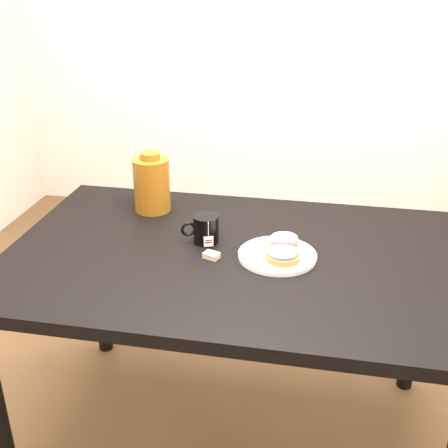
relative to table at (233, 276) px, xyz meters
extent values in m
plane|color=brown|center=(0.00, 0.00, -0.67)|extent=(4.00, 4.00, 0.00)
cube|color=beige|center=(0.00, 2.00, 0.68)|extent=(3.50, 0.02, 2.70)
cube|color=black|center=(0.00, 0.00, 0.06)|extent=(1.40, 0.90, 0.04)
cylinder|color=black|center=(-0.64, 0.39, -0.31)|extent=(0.06, 0.06, 0.71)
cylinder|color=black|center=(0.64, 0.39, -0.31)|extent=(0.06, 0.06, 0.71)
cylinder|color=white|center=(0.14, 0.00, 0.09)|extent=(0.24, 0.24, 0.01)
torus|color=white|center=(0.14, 0.00, 0.10)|extent=(0.23, 0.23, 0.01)
cylinder|color=brown|center=(0.15, 0.06, 0.11)|extent=(0.10, 0.10, 0.02)
cylinder|color=gray|center=(0.15, 0.06, 0.12)|extent=(0.10, 0.10, 0.01)
cylinder|color=brown|center=(0.15, -0.04, 0.11)|extent=(0.11, 0.11, 0.02)
cylinder|color=gray|center=(0.15, -0.04, 0.12)|extent=(0.10, 0.10, 0.01)
cylinder|color=black|center=(-0.10, 0.06, 0.13)|extent=(0.11, 0.11, 0.09)
cylinder|color=black|center=(-0.10, 0.06, 0.16)|extent=(0.07, 0.07, 0.00)
torus|color=black|center=(-0.15, 0.04, 0.13)|extent=(0.05, 0.03, 0.05)
cylinder|color=beige|center=(-0.08, 0.02, 0.15)|extent=(0.00, 0.00, 0.05)
cube|color=white|center=(-0.08, 0.02, 0.11)|extent=(0.03, 0.01, 0.03)
cube|color=#C6B793|center=(-0.06, -0.05, 0.09)|extent=(0.05, 0.05, 0.02)
cylinder|color=#5D320C|center=(-0.34, 0.27, 0.18)|extent=(0.14, 0.14, 0.19)
cylinder|color=#5D320C|center=(-0.34, 0.27, 0.29)|extent=(0.07, 0.07, 0.02)
camera|label=1|loc=(0.26, -1.50, 0.90)|focal=45.00mm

